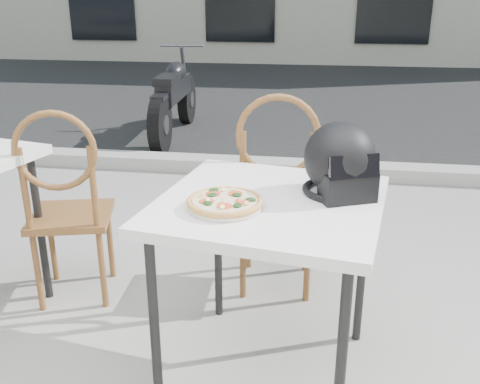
# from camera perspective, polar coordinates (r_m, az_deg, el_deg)

# --- Properties ---
(street_asphalt) EXTENTS (30.00, 8.00, 0.00)m
(street_asphalt) POSITION_cam_1_polar(r_m,az_deg,el_deg) (8.83, 7.16, 10.13)
(street_asphalt) COLOR black
(street_asphalt) RESTS_ON ground
(curb) EXTENTS (30.00, 0.25, 0.12)m
(curb) POSITION_cam_1_polar(r_m,az_deg,el_deg) (4.93, 5.61, 2.60)
(curb) COLOR gray
(curb) RESTS_ON ground
(cafe_table_main) EXTENTS (0.98, 0.98, 0.81)m
(cafe_table_main) POSITION_cam_1_polar(r_m,az_deg,el_deg) (2.12, 3.20, -2.62)
(cafe_table_main) COLOR white
(cafe_table_main) RESTS_ON ground
(plate) EXTENTS (0.36, 0.36, 0.02)m
(plate) POSITION_cam_1_polar(r_m,az_deg,el_deg) (1.99, -1.64, -1.54)
(plate) COLOR silver
(plate) RESTS_ON cafe_table_main
(pizza) EXTENTS (0.37, 0.37, 0.04)m
(pizza) POSITION_cam_1_polar(r_m,az_deg,el_deg) (1.99, -1.64, -0.99)
(pizza) COLOR tan
(pizza) RESTS_ON plate
(helmet) EXTENTS (0.37, 0.38, 0.29)m
(helmet) POSITION_cam_1_polar(r_m,az_deg,el_deg) (2.14, 10.67, 3.05)
(helmet) COLOR black
(helmet) RESTS_ON cafe_table_main
(cafe_chair_main) EXTENTS (0.45, 0.45, 1.12)m
(cafe_chair_main) POSITION_cam_1_polar(r_m,az_deg,el_deg) (2.80, 4.02, 0.73)
(cafe_chair_main) COLOR brown
(cafe_chair_main) RESTS_ON ground
(cafe_chair_side) EXTENTS (0.50, 0.50, 1.06)m
(cafe_chair_side) POSITION_cam_1_polar(r_m,az_deg,el_deg) (2.85, -18.13, -0.59)
(cafe_chair_side) COLOR brown
(cafe_chair_side) RESTS_ON ground
(motorcycle) EXTENTS (0.52, 2.00, 0.99)m
(motorcycle) POSITION_cam_1_polar(r_m,az_deg,el_deg) (6.21, -7.00, 9.85)
(motorcycle) COLOR black
(motorcycle) RESTS_ON street_asphalt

